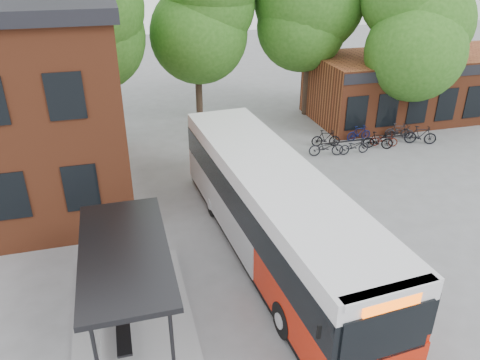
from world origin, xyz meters
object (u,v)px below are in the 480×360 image
object	(u,v)px
bicycle_2	(354,146)
bicycle_4	(384,140)
bicycle_6	(400,132)
bicycle_7	(398,131)
bicycle_0	(326,147)
bicycle_1	(326,138)
bus_shelter	(129,290)
bicycle_extra_0	(421,135)
city_bus	(273,213)
bicycle_3	(359,133)
bicycle_5	(378,140)

from	to	relation	value
bicycle_2	bicycle_4	xyz separation A→B (m)	(2.16, 0.54, -0.06)
bicycle_6	bicycle_7	xyz separation A→B (m)	(-0.05, 0.16, 0.03)
bicycle_0	bicycle_1	distance (m)	1.32
bus_shelter	bicycle_6	world-z (taller)	bus_shelter
bicycle_2	bicycle_1	bearing A→B (deg)	37.52
bus_shelter	bicycle_extra_0	bearing A→B (deg)	31.59
bus_shelter	bicycle_1	distance (m)	16.20
city_bus	bicycle_6	xyz separation A→B (m)	(10.95, 8.79, -1.29)
bicycle_3	bicycle_extra_0	world-z (taller)	bicycle_extra_0
bus_shelter	bicycle_2	distance (m)	16.05
bicycle_0	bicycle_2	xyz separation A→B (m)	(1.57, -0.18, -0.04)
bicycle_0	bicycle_2	world-z (taller)	bicycle_0
bicycle_6	bicycle_4	bearing A→B (deg)	129.51
bicycle_extra_0	bicycle_0	bearing A→B (deg)	114.92
bicycle_3	bicycle_6	size ratio (longest dim) A/B	0.94
bicycle_3	bicycle_4	world-z (taller)	bicycle_3
bicycle_3	bicycle_7	xyz separation A→B (m)	(2.42, -0.23, -0.00)
bicycle_1	bicycle_extra_0	world-z (taller)	bicycle_extra_0
bicycle_2	bicycle_5	world-z (taller)	bicycle_5
bicycle_0	bicycle_7	xyz separation A→B (m)	(5.18, 1.29, -0.05)
bicycle_1	bicycle_7	xyz separation A→B (m)	(4.65, 0.08, -0.04)
bicycle_6	bicycle_extra_0	xyz separation A→B (m)	(0.66, -1.01, 0.11)
city_bus	bicycle_3	xyz separation A→B (m)	(8.48, 9.18, -1.26)
bicycle_3	bicycle_5	bearing A→B (deg)	-164.09
bicycle_0	bicycle_7	world-z (taller)	bicycle_0
city_bus	bicycle_0	size ratio (longest dim) A/B	7.11
city_bus	bicycle_extra_0	xyz separation A→B (m)	(11.61, 7.78, -1.18)
bicycle_2	bicycle_4	bearing A→B (deg)	-75.10
bus_shelter	bicycle_7	xyz separation A→B (m)	(16.09, 11.51, -1.00)
bicycle_4	bicycle_6	xyz separation A→B (m)	(1.51, 0.76, 0.03)
bicycle_1	bicycle_4	world-z (taller)	bicycle_1
city_bus	bicycle_2	distance (m)	10.52
city_bus	bicycle_6	world-z (taller)	city_bus
bicycle_extra_0	bus_shelter	bearing A→B (deg)	145.40
bicycle_7	bicycle_5	bearing A→B (deg)	135.89
bicycle_extra_0	bicycle_4	bearing A→B (deg)	107.29
bicycle_extra_0	bicycle_1	bearing A→B (deg)	102.28
bicycle_4	city_bus	bearing A→B (deg)	151.76
bicycle_5	bicycle_7	world-z (taller)	bicycle_5
bicycle_1	bicycle_5	distance (m)	2.87
bicycle_4	bicycle_6	distance (m)	1.69
city_bus	bicycle_1	bearing A→B (deg)	50.64
bus_shelter	bicycle_5	xyz separation A→B (m)	(14.11, 10.36, -0.95)
bicycle_7	city_bus	bearing A→B (deg)	145.13
bus_shelter	bicycle_4	bearing A→B (deg)	35.88
bus_shelter	city_bus	bearing A→B (deg)	26.23
bus_shelter	bicycle_5	distance (m)	17.53
bicycle_3	bicycle_6	bearing A→B (deg)	-100.60
bicycle_0	bicycle_1	size ratio (longest dim) A/B	1.17
bicycle_2	bicycle_3	world-z (taller)	bicycle_3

